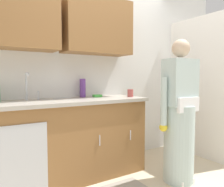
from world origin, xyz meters
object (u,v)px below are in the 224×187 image
object	(u,v)px
bottle_cleaner_spray	(83,88)
knife_on_counter	(62,98)
sink	(33,103)
person_at_sink	(179,122)
sponge	(97,96)
cup_by_sink	(130,93)

from	to	relation	value
bottle_cleaner_spray	knife_on_counter	world-z (taller)	bottle_cleaner_spray
sink	bottle_cleaner_spray	xyz separation A→B (m)	(0.67, 0.20, 0.13)
person_at_sink	bottle_cleaner_spray	bearing A→B (deg)	128.92
knife_on_counter	sponge	size ratio (longest dim) A/B	2.18
person_at_sink	sponge	distance (m)	1.08
person_at_sink	cup_by_sink	size ratio (longest dim) A/B	16.18
bottle_cleaner_spray	cup_by_sink	world-z (taller)	bottle_cleaner_spray
sink	bottle_cleaner_spray	distance (m)	0.71
sink	person_at_sink	bearing A→B (deg)	-27.40
person_at_sink	sponge	size ratio (longest dim) A/B	14.73
person_at_sink	cup_by_sink	world-z (taller)	person_at_sink
bottle_cleaner_spray	knife_on_counter	xyz separation A→B (m)	(-0.28, 0.00, -0.12)
sink	cup_by_sink	bearing A→B (deg)	-4.46
person_at_sink	knife_on_counter	xyz separation A→B (m)	(-1.04, 0.95, 0.25)
sink	cup_by_sink	world-z (taller)	sink
sponge	person_at_sink	bearing A→B (deg)	-55.58
sponge	knife_on_counter	bearing A→B (deg)	169.41
sink	sponge	world-z (taller)	sink
knife_on_counter	sponge	distance (m)	0.46
cup_by_sink	sponge	xyz separation A→B (m)	(-0.38, 0.22, -0.04)
sink	sponge	xyz separation A→B (m)	(0.84, 0.12, 0.03)
bottle_cleaner_spray	cup_by_sink	bearing A→B (deg)	-28.33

